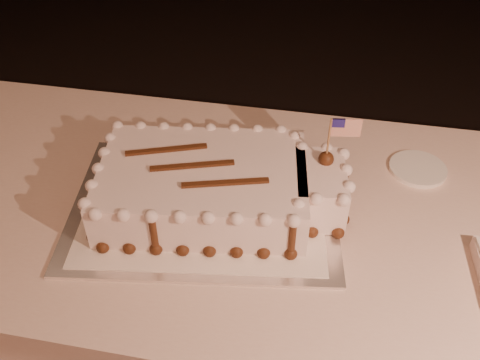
% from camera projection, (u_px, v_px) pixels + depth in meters
% --- Properties ---
extents(room_shell, '(6.10, 8.10, 2.90)m').
position_uv_depth(room_shell, '(314.00, 119.00, 0.29)').
color(room_shell, black).
rests_on(room_shell, ground).
extents(banquet_table, '(2.40, 0.80, 0.75)m').
position_uv_depth(banquet_table, '(298.00, 317.00, 1.41)').
color(banquet_table, beige).
rests_on(banquet_table, ground).
extents(cake_board, '(0.63, 0.51, 0.01)m').
position_uv_depth(cake_board, '(205.00, 206.00, 1.18)').
color(cake_board, silver).
rests_on(cake_board, banquet_table).
extents(doily, '(0.57, 0.46, 0.00)m').
position_uv_depth(doily, '(204.00, 204.00, 1.18)').
color(doily, white).
rests_on(doily, cake_board).
extents(sheet_cake, '(0.56, 0.36, 0.22)m').
position_uv_depth(sheet_cake, '(218.00, 186.00, 1.14)').
color(sheet_cake, white).
rests_on(sheet_cake, doily).
extents(side_plate, '(0.14, 0.14, 0.01)m').
position_uv_depth(side_plate, '(418.00, 169.00, 1.28)').
color(side_plate, white).
rests_on(side_plate, banquet_table).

